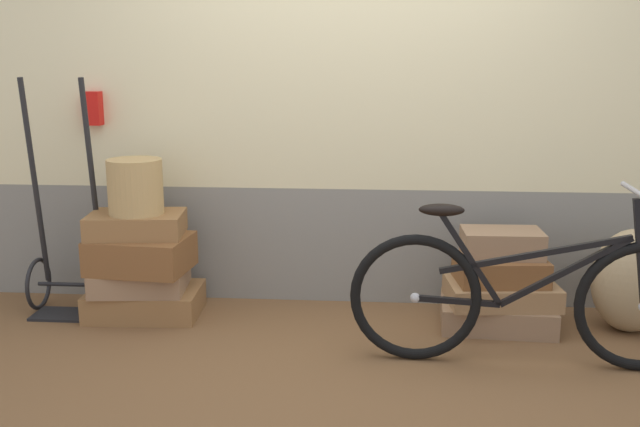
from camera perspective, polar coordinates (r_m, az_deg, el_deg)
name	(u,v)px	position (r m, az deg, el deg)	size (l,w,h in m)	color
ground	(344,354)	(3.87, 1.92, -10.98)	(8.73, 5.20, 0.06)	brown
station_building	(354,110)	(4.41, 2.67, 8.11)	(6.73, 0.74, 2.34)	gray
suitcase_0	(145,301)	(4.43, -13.55, -6.73)	(0.64, 0.43, 0.16)	olive
suitcase_1	(141,279)	(4.38, -13.91, -5.00)	(0.52, 0.41, 0.13)	#937051
suitcase_2	(141,254)	(4.29, -13.89, -3.08)	(0.54, 0.41, 0.20)	brown
suitcase_3	(136,224)	(4.29, -14.22, -0.84)	(0.53, 0.36, 0.13)	olive
suitcase_4	(497,314)	(4.26, 13.71, -7.65)	(0.62, 0.44, 0.14)	#937051
suitcase_5	(501,292)	(4.19, 14.03, -6.03)	(0.59, 0.40, 0.12)	#9E754C
suitcase_6	(500,270)	(4.15, 13.98, -4.32)	(0.48, 0.33, 0.14)	brown
suitcase_7	(502,243)	(4.15, 14.09, -2.26)	(0.44, 0.28, 0.15)	#937051
wicker_basket	(135,187)	(4.24, -14.30, 2.06)	(0.31, 0.31, 0.31)	tan
luggage_trolley	(69,261)	(4.56, -19.14, -3.56)	(0.43, 0.38, 1.38)	black
burlap_sack	(632,281)	(4.35, 23.33, -4.87)	(0.44, 0.37, 0.58)	tan
bicycle	(526,298)	(3.69, 15.89, -6.37)	(1.73, 0.46, 0.89)	black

